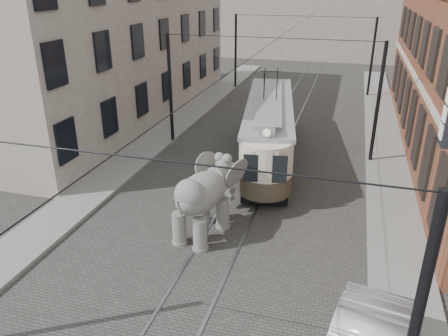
% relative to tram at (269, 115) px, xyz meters
% --- Properties ---
extents(ground, '(120.00, 120.00, 0.00)m').
position_rel_tram_xyz_m(ground, '(-0.04, -5.36, -2.24)').
color(ground, '#3D3B38').
extents(tram_rails, '(1.54, 80.00, 0.02)m').
position_rel_tram_xyz_m(tram_rails, '(-0.04, -5.36, -2.23)').
color(tram_rails, slate).
rests_on(tram_rails, ground).
extents(sidewalk_right, '(2.00, 60.00, 0.15)m').
position_rel_tram_xyz_m(sidewalk_right, '(5.96, -5.36, -2.17)').
color(sidewalk_right, slate).
rests_on(sidewalk_right, ground).
extents(sidewalk_left, '(2.00, 60.00, 0.15)m').
position_rel_tram_xyz_m(sidewalk_left, '(-6.54, -5.36, -2.17)').
color(sidewalk_left, slate).
rests_on(sidewalk_left, ground).
extents(stucco_building, '(7.00, 24.00, 10.00)m').
position_rel_tram_xyz_m(stucco_building, '(-11.04, 4.64, 2.76)').
color(stucco_building, gray).
rests_on(stucco_building, ground).
extents(catenary, '(11.00, 30.20, 6.00)m').
position_rel_tram_xyz_m(catenary, '(-0.24, -0.36, 0.76)').
color(catenary, black).
rests_on(catenary, ground).
extents(tram, '(4.14, 11.53, 4.48)m').
position_rel_tram_xyz_m(tram, '(0.00, 0.00, 0.00)').
color(tram, beige).
rests_on(tram, ground).
extents(elephant, '(3.18, 4.69, 2.64)m').
position_rel_tram_xyz_m(elephant, '(-0.83, -8.29, -0.92)').
color(elephant, '#65635D').
rests_on(elephant, ground).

